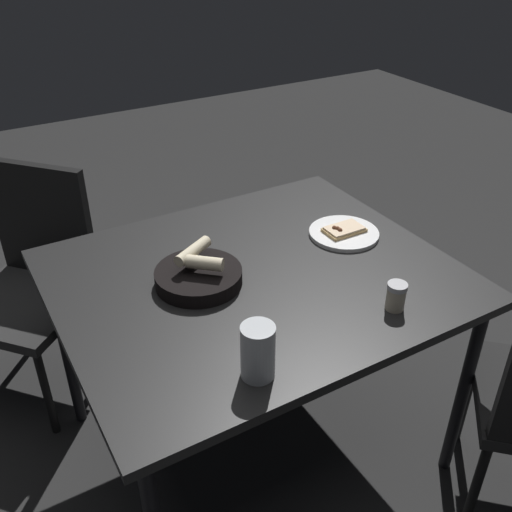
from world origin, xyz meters
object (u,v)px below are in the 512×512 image
beer_glass (258,355)px  chair_far (32,272)px  dining_table (255,289)px  pizza_plate (344,232)px  pepper_shaker (396,298)px  bread_basket (199,275)px

beer_glass → chair_far: bearing=106.6°
dining_table → chair_far: 0.94m
pizza_plate → chair_far: 1.18m
beer_glass → pepper_shaker: beer_glass is taller
beer_glass → dining_table: bearing=60.8°
dining_table → chair_far: chair_far is taller
beer_glass → bread_basket: bearing=83.8°
dining_table → chair_far: size_ratio=1.30×
pizza_plate → pepper_shaker: size_ratio=2.89×
bread_basket → dining_table: bearing=-12.8°
dining_table → pepper_shaker: bearing=-54.5°
beer_glass → pepper_shaker: (0.46, 0.03, -0.03)m
pepper_shaker → chair_far: size_ratio=0.09×
bread_basket → pepper_shaker: size_ratio=3.16×
bread_basket → chair_far: 0.85m
dining_table → pepper_shaker: 0.44m
beer_glass → pepper_shaker: size_ratio=1.75×
pizza_plate → beer_glass: (-0.59, -0.43, 0.05)m
dining_table → beer_glass: beer_glass is taller
chair_far → pizza_plate: bearing=-36.9°
dining_table → chair_far: bearing=126.3°
dining_table → bread_basket: 0.19m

